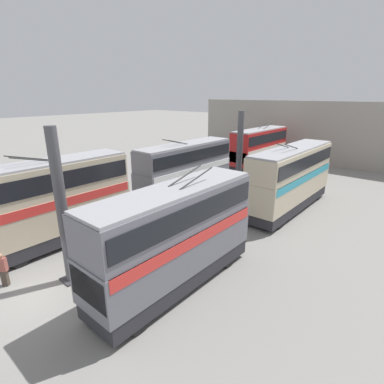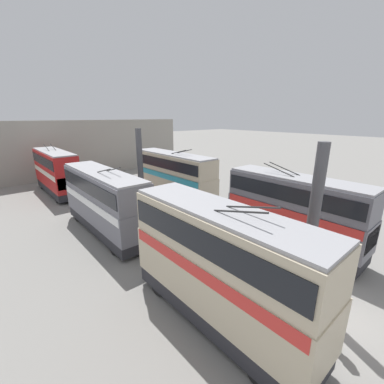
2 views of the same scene
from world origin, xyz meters
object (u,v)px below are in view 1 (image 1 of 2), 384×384
person_by_right_row (3,269)px  person_by_left_row (150,256)px  bus_right_near (57,197)px  bus_left_near (175,232)px  person_aisle_midway (190,212)px  bus_right_mid (186,167)px  bus_left_far (291,175)px  bus_right_far (259,147)px  oil_drum (208,224)px

person_by_right_row → person_by_left_row: size_ratio=1.01×
bus_right_near → person_by_left_row: bearing=-79.0°
bus_left_near → bus_right_near: size_ratio=1.02×
person_by_right_row → person_aisle_midway: (11.60, -2.05, -0.04)m
bus_right_mid → person_by_left_row: (-10.63, -6.83, -1.83)m
bus_left_near → person_by_right_row: (-5.51, 6.35, -1.92)m
person_by_left_row → person_aisle_midway: person_by_left_row is taller
bus_right_mid → person_aisle_midway: bus_right_mid is taller
bus_left_far → bus_right_near: 17.14m
bus_left_far → bus_right_far: size_ratio=1.09×
bus_left_far → person_aisle_midway: bus_left_far is taller
bus_left_far → person_by_right_row: 20.06m
bus_left_near → bus_right_mid: bearing=39.3°
bus_left_near → bus_right_far: 25.78m
person_aisle_midway → oil_drum: (-0.08, -1.71, -0.44)m
oil_drum → bus_left_near: bearing=-156.7°
bus_right_near → bus_right_mid: 11.96m
oil_drum → bus_right_far: bearing=18.4°
bus_right_near → person_by_left_row: size_ratio=5.21×
oil_drum → person_by_left_row: bearing=-172.9°
bus_right_mid → person_by_left_row: bus_right_mid is taller
bus_left_far → bus_right_far: bearing=38.6°
bus_left_far → bus_right_mid: 9.12m
bus_left_near → person_by_left_row: 2.66m
bus_left_far → bus_right_far: (10.87, 8.67, -0.06)m
bus_left_near → person_by_right_row: 8.62m
bus_left_near → person_by_right_row: bus_left_near is taller
bus_left_near → oil_drum: bearing=23.3°
person_by_right_row → person_aisle_midway: 11.78m
person_by_left_row → bus_left_far: bearing=63.5°
bus_left_far → oil_drum: size_ratio=11.57×
person_by_right_row → bus_right_near: bearing=171.8°
bus_left_near → bus_right_near: (-1.37, 8.67, 0.15)m
bus_left_far → bus_right_near: bearing=149.6°
bus_right_near → bus_right_far: size_ratio=0.92×
person_by_right_row → person_aisle_midway: person_by_right_row is taller
person_by_left_row → oil_drum: 6.12m
bus_left_near → person_aisle_midway: size_ratio=5.41×
person_by_left_row → person_aisle_midway: size_ratio=1.02×
bus_right_mid → bus_right_far: bus_right_far is taller
bus_right_mid → person_by_left_row: 12.77m
bus_right_near → oil_drum: (7.38, -6.08, -2.54)m
person_by_right_row → oil_drum: size_ratio=1.90×
person_by_right_row → bus_right_far: bearing=146.9°
oil_drum → person_by_right_row: bearing=161.9°
bus_left_near → person_aisle_midway: (6.09, 4.30, -1.95)m
person_by_right_row → bus_right_mid: bearing=150.7°
bus_right_far → person_aisle_midway: bus_right_far is taller
bus_right_near → bus_right_far: 25.65m
bus_right_near → person_aisle_midway: 8.90m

